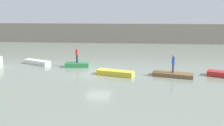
% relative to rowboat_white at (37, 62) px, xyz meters
% --- Properties ---
extents(ground_plane, '(120.00, 120.00, 0.00)m').
position_rel_rowboat_white_xyz_m(ground_plane, '(7.93, -3.41, -0.25)').
color(ground_plane, gray).
extents(embankment_wall, '(80.00, 1.20, 3.87)m').
position_rel_rowboat_white_xyz_m(embankment_wall, '(7.93, 20.77, 1.69)').
color(embankment_wall, gray).
rests_on(embankment_wall, ground_plane).
extents(rowboat_white, '(3.62, 2.32, 0.49)m').
position_rel_rowboat_white_xyz_m(rowboat_white, '(0.00, 0.00, 0.00)').
color(rowboat_white, white).
rests_on(rowboat_white, ground_plane).
extents(rowboat_green, '(2.74, 1.26, 0.51)m').
position_rel_rowboat_white_xyz_m(rowboat_green, '(5.17, -1.04, 0.01)').
color(rowboat_green, '#2D7F47').
rests_on(rowboat_green, ground_plane).
extents(rowboat_yellow, '(3.80, 1.93, 0.50)m').
position_rel_rowboat_white_xyz_m(rowboat_yellow, '(9.75, -4.33, 0.01)').
color(rowboat_yellow, gold).
rests_on(rowboat_yellow, ground_plane).
extents(rowboat_brown, '(4.01, 2.18, 0.38)m').
position_rel_rowboat_white_xyz_m(rowboat_brown, '(15.37, -4.26, -0.06)').
color(rowboat_brown, brown).
rests_on(rowboat_brown, ground_plane).
extents(rowboat_red, '(2.99, 2.14, 0.50)m').
position_rel_rowboat_white_xyz_m(rowboat_red, '(20.18, -3.89, 0.00)').
color(rowboat_red, red).
rests_on(rowboat_red, ground_plane).
extents(person_blue_shirt, '(0.32, 0.32, 1.75)m').
position_rel_rowboat_white_xyz_m(person_blue_shirt, '(15.37, -4.26, 1.12)').
color(person_blue_shirt, '#4C4C56').
rests_on(person_blue_shirt, rowboat_brown).
extents(person_red_shirt, '(0.32, 0.32, 1.70)m').
position_rel_rowboat_white_xyz_m(person_red_shirt, '(5.17, -1.04, 1.22)').
color(person_red_shirt, '#232838').
rests_on(person_red_shirt, rowboat_green).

